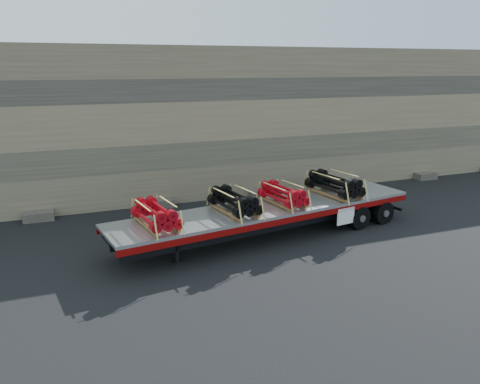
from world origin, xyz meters
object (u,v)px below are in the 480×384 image
(bundle_midfront, at_px, (234,202))
(bundle_front, at_px, (156,215))
(trailer, at_px, (268,222))
(bundle_midrear, at_px, (283,195))
(bundle_rear, at_px, (334,185))

(bundle_midfront, bearing_deg, bundle_front, 180.00)
(trailer, relative_size, bundle_midfront, 5.61)
(bundle_front, xyz_separation_m, bundle_midrear, (4.87, 0.77, -0.01))
(bundle_rear, bearing_deg, trailer, 180.00)
(trailer, relative_size, bundle_front, 5.77)
(bundle_front, relative_size, bundle_midrear, 1.04)
(bundle_front, distance_m, bundle_midrear, 4.93)
(bundle_midfront, bearing_deg, bundle_midrear, 0.00)
(trailer, height_order, bundle_midfront, bundle_midfront)
(trailer, bearing_deg, bundle_midfront, 180.00)
(bundle_front, relative_size, bundle_rear, 0.89)
(trailer, height_order, bundle_rear, bundle_rear)
(bundle_midrear, bearing_deg, bundle_rear, -0.00)
(bundle_front, bearing_deg, bundle_midrear, -0.00)
(bundle_midfront, height_order, bundle_rear, bundle_rear)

